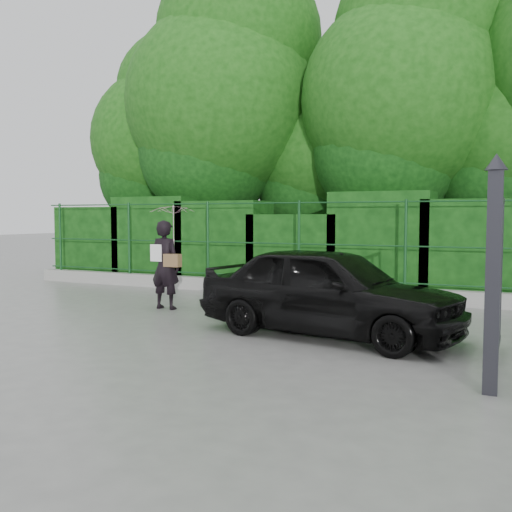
% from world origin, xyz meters
% --- Properties ---
extents(ground, '(80.00, 80.00, 0.00)m').
position_xyz_m(ground, '(0.00, 0.00, 0.00)').
color(ground, gray).
extents(kerb, '(14.00, 0.25, 0.30)m').
position_xyz_m(kerb, '(0.00, 4.50, 0.15)').
color(kerb, '#9E9E99').
rests_on(kerb, ground).
extents(fence, '(14.13, 0.06, 1.80)m').
position_xyz_m(fence, '(0.22, 4.50, 1.20)').
color(fence, '#13421C').
rests_on(fence, kerb).
extents(hedge, '(14.20, 1.20, 2.29)m').
position_xyz_m(hedge, '(-0.01, 5.50, 1.05)').
color(hedge, black).
rests_on(hedge, ground).
extents(trees, '(17.10, 6.15, 8.08)m').
position_xyz_m(trees, '(1.14, 7.74, 4.62)').
color(trees, black).
rests_on(trees, ground).
extents(gate, '(0.22, 2.33, 2.36)m').
position_xyz_m(gate, '(4.60, -0.72, 1.19)').
color(gate, '#26262C').
rests_on(gate, ground).
extents(woman, '(0.89, 0.87, 1.99)m').
position_xyz_m(woman, '(-1.17, 1.80, 1.28)').
color(woman, black).
rests_on(woman, ground).
extents(car, '(4.15, 2.25, 1.34)m').
position_xyz_m(car, '(2.30, 0.74, 0.67)').
color(car, black).
rests_on(car, ground).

